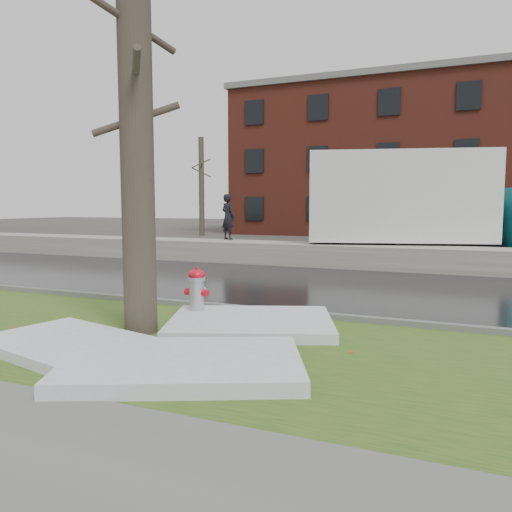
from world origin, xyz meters
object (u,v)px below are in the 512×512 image
at_px(fire_hydrant, 197,291).
at_px(worker, 228,217).
at_px(tree, 136,124).
at_px(box_truck, 434,206).

relative_size(fire_hydrant, worker, 0.54).
distance_m(tree, worker, 11.03).
height_order(tree, box_truck, tree).
xyz_separation_m(box_truck, worker, (-7.16, -1.24, -0.41)).
xyz_separation_m(tree, worker, (-3.53, 10.32, -1.65)).
distance_m(fire_hydrant, tree, 2.97).
xyz_separation_m(fire_hydrant, box_truck, (3.27, 10.43, 1.48)).
bearing_deg(tree, fire_hydrant, 71.68).
distance_m(tree, box_truck, 12.18).
relative_size(fire_hydrant, box_truck, 0.08).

